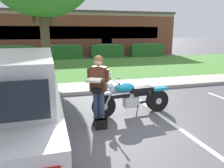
{
  "coord_description": "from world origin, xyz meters",
  "views": [
    {
      "loc": [
        -1.54,
        -4.24,
        2.24
      ],
      "look_at": [
        -0.02,
        1.32,
        0.85
      ],
      "focal_mm": 34.94,
      "sensor_mm": 36.0,
      "label": 1
    }
  ],
  "objects_px": {
    "hedge_center_right": "(107,51)",
    "motorcycle": "(135,97)",
    "hedge_right": "(147,50)",
    "hedge_center_left": "(63,52)",
    "brick_building": "(55,33)",
    "handbag": "(101,123)",
    "parked_suv_adjacent": "(7,102)",
    "hedge_left": "(14,53)",
    "rider_person": "(98,85)"
  },
  "relations": [
    {
      "from": "motorcycle",
      "to": "brick_building",
      "type": "distance_m",
      "value": 19.38
    },
    {
      "from": "rider_person",
      "to": "hedge_center_left",
      "type": "xyz_separation_m",
      "value": [
        -0.15,
        13.43,
        -0.36
      ]
    },
    {
      "from": "hedge_center_right",
      "to": "brick_building",
      "type": "bearing_deg",
      "value": 123.54
    },
    {
      "from": "motorcycle",
      "to": "rider_person",
      "type": "xyz_separation_m",
      "value": [
        -1.11,
        -0.47,
        0.53
      ]
    },
    {
      "from": "hedge_right",
      "to": "rider_person",
      "type": "bearing_deg",
      "value": -118.32
    },
    {
      "from": "motorcycle",
      "to": "hedge_right",
      "type": "bearing_deg",
      "value": 64.7
    },
    {
      "from": "hedge_left",
      "to": "brick_building",
      "type": "distance_m",
      "value": 7.19
    },
    {
      "from": "hedge_right",
      "to": "brick_building",
      "type": "xyz_separation_m",
      "value": [
        -7.85,
        6.28,
        1.4
      ]
    },
    {
      "from": "hedge_center_right",
      "to": "hedge_right",
      "type": "relative_size",
      "value": 0.91
    },
    {
      "from": "rider_person",
      "to": "brick_building",
      "type": "xyz_separation_m",
      "value": [
        -0.61,
        19.71,
        1.04
      ]
    },
    {
      "from": "hedge_left",
      "to": "hedge_center_right",
      "type": "xyz_separation_m",
      "value": [
        7.39,
        -0.0,
        -0.0
      ]
    },
    {
      "from": "motorcycle",
      "to": "parked_suv_adjacent",
      "type": "distance_m",
      "value": 3.22
    },
    {
      "from": "parked_suv_adjacent",
      "to": "hedge_right",
      "type": "bearing_deg",
      "value": 57.1
    },
    {
      "from": "hedge_center_left",
      "to": "hedge_right",
      "type": "xyz_separation_m",
      "value": [
        7.39,
        0.0,
        0.0
      ]
    },
    {
      "from": "parked_suv_adjacent",
      "to": "motorcycle",
      "type": "bearing_deg",
      "value": 20.55
    },
    {
      "from": "hedge_center_left",
      "to": "parked_suv_adjacent",
      "type": "bearing_deg",
      "value": -96.98
    },
    {
      "from": "handbag",
      "to": "parked_suv_adjacent",
      "type": "distance_m",
      "value": 2.09
    },
    {
      "from": "hedge_center_right",
      "to": "brick_building",
      "type": "relative_size",
      "value": 0.12
    },
    {
      "from": "hedge_center_left",
      "to": "brick_building",
      "type": "distance_m",
      "value": 6.45
    },
    {
      "from": "motorcycle",
      "to": "hedge_center_left",
      "type": "bearing_deg",
      "value": 95.54
    },
    {
      "from": "motorcycle",
      "to": "hedge_right",
      "type": "height_order",
      "value": "hedge_right"
    },
    {
      "from": "hedge_center_left",
      "to": "hedge_right",
      "type": "relative_size",
      "value": 0.99
    },
    {
      "from": "parked_suv_adjacent",
      "to": "hedge_left",
      "type": "height_order",
      "value": "parked_suv_adjacent"
    },
    {
      "from": "rider_person",
      "to": "hedge_left",
      "type": "bearing_deg",
      "value": 105.96
    },
    {
      "from": "handbag",
      "to": "hedge_center_right",
      "type": "bearing_deg",
      "value": 75.49
    },
    {
      "from": "rider_person",
      "to": "brick_building",
      "type": "height_order",
      "value": "brick_building"
    },
    {
      "from": "brick_building",
      "to": "parked_suv_adjacent",
      "type": "bearing_deg",
      "value": -93.54
    },
    {
      "from": "hedge_left",
      "to": "hedge_center_left",
      "type": "relative_size",
      "value": 1.02
    },
    {
      "from": "parked_suv_adjacent",
      "to": "hedge_left",
      "type": "distance_m",
      "value": 14.22
    },
    {
      "from": "handbag",
      "to": "hedge_left",
      "type": "xyz_separation_m",
      "value": [
        -3.85,
        13.67,
        0.51
      ]
    },
    {
      "from": "handbag",
      "to": "rider_person",
      "type": "bearing_deg",
      "value": 91.54
    },
    {
      "from": "rider_person",
      "to": "hedge_center_right",
      "type": "bearing_deg",
      "value": 75.21
    },
    {
      "from": "motorcycle",
      "to": "hedge_center_right",
      "type": "relative_size",
      "value": 0.8
    },
    {
      "from": "motorcycle",
      "to": "rider_person",
      "type": "distance_m",
      "value": 1.31
    },
    {
      "from": "handbag",
      "to": "hedge_center_right",
      "type": "relative_size",
      "value": 0.13
    },
    {
      "from": "hedge_center_left",
      "to": "hedge_center_right",
      "type": "height_order",
      "value": "same"
    },
    {
      "from": "hedge_center_right",
      "to": "motorcycle",
      "type": "bearing_deg",
      "value": -100.64
    },
    {
      "from": "handbag",
      "to": "hedge_center_left",
      "type": "bearing_deg",
      "value": 90.65
    },
    {
      "from": "rider_person",
      "to": "hedge_left",
      "type": "distance_m",
      "value": 13.97
    },
    {
      "from": "hedge_center_left",
      "to": "hedge_center_right",
      "type": "relative_size",
      "value": 1.09
    },
    {
      "from": "handbag",
      "to": "parked_suv_adjacent",
      "type": "bearing_deg",
      "value": -167.72
    },
    {
      "from": "handbag",
      "to": "hedge_right",
      "type": "distance_m",
      "value": 15.48
    },
    {
      "from": "motorcycle",
      "to": "parked_suv_adjacent",
      "type": "relative_size",
      "value": 0.46
    },
    {
      "from": "brick_building",
      "to": "rider_person",
      "type": "bearing_deg",
      "value": -88.21
    },
    {
      "from": "motorcycle",
      "to": "handbag",
      "type": "distance_m",
      "value": 1.35
    },
    {
      "from": "brick_building",
      "to": "motorcycle",
      "type": "bearing_deg",
      "value": -84.88
    },
    {
      "from": "motorcycle",
      "to": "hedge_left",
      "type": "bearing_deg",
      "value": 110.9
    },
    {
      "from": "parked_suv_adjacent",
      "to": "hedge_left",
      "type": "xyz_separation_m",
      "value": [
        -1.97,
        14.08,
        -0.3
      ]
    },
    {
      "from": "hedge_right",
      "to": "brick_building",
      "type": "distance_m",
      "value": 10.15
    },
    {
      "from": "handbag",
      "to": "parked_suv_adjacent",
      "type": "relative_size",
      "value": 0.07
    }
  ]
}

